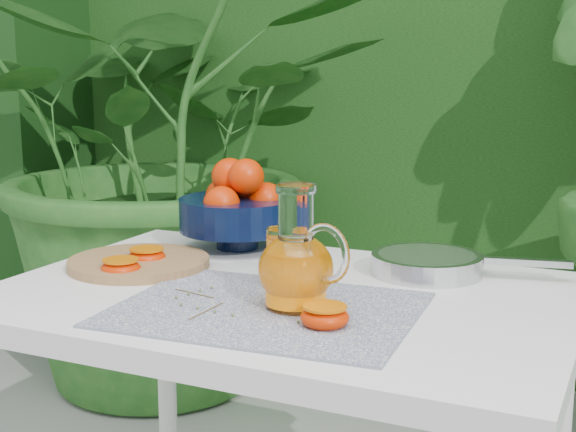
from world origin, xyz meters
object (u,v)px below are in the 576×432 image
at_px(white_table, 283,335).
at_px(cutting_board, 139,263).
at_px(juice_pitcher, 297,266).
at_px(fruit_bowl, 238,207).
at_px(saute_pan, 429,263).

xyz_separation_m(white_table, cutting_board, (-0.33, 0.03, 0.09)).
relative_size(cutting_board, juice_pitcher, 1.37).
bearing_deg(cutting_board, juice_pitcher, -17.44).
relative_size(white_table, fruit_bowl, 3.77).
bearing_deg(white_table, cutting_board, 174.69).
relative_size(white_table, saute_pan, 2.61).
height_order(juice_pitcher, saute_pan, juice_pitcher).
xyz_separation_m(cutting_board, juice_pitcher, (0.39, -0.12, 0.06)).
height_order(white_table, juice_pitcher, juice_pitcher).
height_order(cutting_board, juice_pitcher, juice_pitcher).
bearing_deg(juice_pitcher, fruit_bowl, 129.92).
xyz_separation_m(cutting_board, saute_pan, (0.53, 0.19, 0.01)).
height_order(cutting_board, saute_pan, saute_pan).
bearing_deg(fruit_bowl, saute_pan, -6.07).
bearing_deg(saute_pan, juice_pitcher, -113.50).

